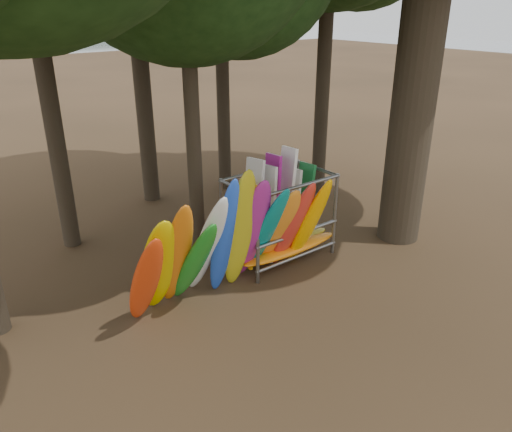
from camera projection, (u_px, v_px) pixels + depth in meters
ground at (294, 290)px, 11.87m from camera, size 120.00×120.00×0.00m
kayak_row at (234, 242)px, 11.23m from camera, size 5.08×1.89×3.26m
storage_rack at (279, 220)px, 13.04m from camera, size 3.17×1.53×2.91m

